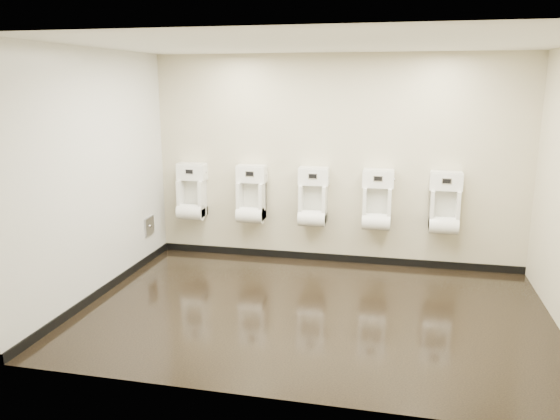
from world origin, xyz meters
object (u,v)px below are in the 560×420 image
(access_panel, at_px, (149,226))
(urinal_0, at_px, (192,196))
(urinal_1, at_px, (251,198))
(urinal_2, at_px, (313,201))
(urinal_4, at_px, (444,207))
(urinal_3, at_px, (377,204))

(access_panel, distance_m, urinal_0, 0.73)
(urinal_1, relative_size, urinal_2, 1.00)
(urinal_1, xyz_separation_m, urinal_2, (0.86, 0.00, 0.00))
(access_panel, xyz_separation_m, urinal_4, (3.91, 0.41, 0.37))
(urinal_3, bearing_deg, urinal_2, 180.00)
(urinal_0, bearing_deg, access_panel, -138.96)
(urinal_0, distance_m, urinal_3, 2.59)
(urinal_0, xyz_separation_m, urinal_3, (2.59, 0.00, 0.00))
(urinal_2, relative_size, urinal_4, 1.00)
(urinal_1, height_order, urinal_3, same)
(urinal_0, relative_size, urinal_4, 1.00)
(access_panel, bearing_deg, urinal_3, 7.67)
(urinal_1, xyz_separation_m, urinal_4, (2.57, 0.00, 0.00))
(urinal_0, xyz_separation_m, urinal_2, (1.73, 0.00, 0.00))
(access_panel, bearing_deg, urinal_2, 10.57)
(urinal_2, bearing_deg, urinal_0, 180.00)
(access_panel, relative_size, urinal_1, 0.32)
(urinal_4, bearing_deg, urinal_3, 180.00)
(urinal_2, xyz_separation_m, urinal_3, (0.85, 0.00, 0.00))
(urinal_2, relative_size, urinal_3, 1.00)
(urinal_0, bearing_deg, urinal_2, 0.00)
(urinal_4, bearing_deg, urinal_1, 180.00)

